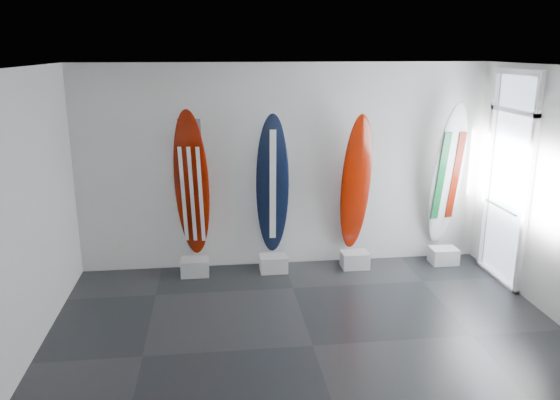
{
  "coord_description": "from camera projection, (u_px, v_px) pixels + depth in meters",
  "views": [
    {
      "loc": [
        -1.03,
        -5.42,
        3.19
      ],
      "look_at": [
        -0.2,
        1.4,
        1.3
      ],
      "focal_mm": 35.63,
      "sensor_mm": 36.0,
      "label": 1
    }
  ],
  "objects": [
    {
      "name": "surfboard_usa",
      "position": [
        192.0,
        185.0,
        7.83
      ],
      "size": [
        0.56,
        0.48,
        2.18
      ],
      "primitive_type": "ellipsoid",
      "rotation": [
        0.15,
        0.0,
        -0.18
      ],
      "color": "#771102",
      "rests_on": "display_block_usa"
    },
    {
      "name": "display_block_swiss",
      "position": [
        355.0,
        260.0,
        8.33
      ],
      "size": [
        0.4,
        0.3,
        0.24
      ],
      "primitive_type": "cube",
      "color": "silver",
      "rests_on": "floor"
    },
    {
      "name": "display_block_navy",
      "position": [
        273.0,
        263.0,
        8.19
      ],
      "size": [
        0.4,
        0.3,
        0.24
      ],
      "primitive_type": "cube",
      "color": "silver",
      "rests_on": "floor"
    },
    {
      "name": "surfboard_navy",
      "position": [
        272.0,
        185.0,
        7.97
      ],
      "size": [
        0.49,
        0.32,
        2.09
      ],
      "primitive_type": "ellipsoid",
      "rotation": [
        0.11,
        0.0,
        -0.05
      ],
      "color": "black",
      "rests_on": "display_block_navy"
    },
    {
      "name": "wall_outlet",
      "position": [
        119.0,
        248.0,
        8.15
      ],
      "size": [
        0.09,
        0.02,
        0.13
      ],
      "primitive_type": "cube",
      "color": "silver",
      "rests_on": "wall_back"
    },
    {
      "name": "wall_left",
      "position": [
        12.0,
        227.0,
        5.41
      ],
      "size": [
        0.0,
        5.0,
        5.0
      ],
      "primitive_type": "plane",
      "rotation": [
        1.57,
        0.0,
        1.57
      ],
      "color": "silver",
      "rests_on": "ground"
    },
    {
      "name": "wall_front",
      "position": [
        390.0,
        336.0,
        3.36
      ],
      "size": [
        6.0,
        0.0,
        6.0
      ],
      "primitive_type": "plane",
      "rotation": [
        -1.57,
        0.0,
        0.0
      ],
      "color": "silver",
      "rests_on": "ground"
    },
    {
      "name": "wall_back",
      "position": [
        284.0,
        167.0,
        8.15
      ],
      "size": [
        6.0,
        0.0,
        6.0
      ],
      "primitive_type": "plane",
      "rotation": [
        1.57,
        0.0,
        0.0
      ],
      "color": "silver",
      "rests_on": "ground"
    },
    {
      "name": "display_block_italy",
      "position": [
        443.0,
        256.0,
        8.49
      ],
      "size": [
        0.4,
        0.3,
        0.24
      ],
      "primitive_type": "cube",
      "color": "silver",
      "rests_on": "floor"
    },
    {
      "name": "surfboard_italy",
      "position": [
        447.0,
        176.0,
        8.26
      ],
      "size": [
        0.57,
        0.51,
        2.22
      ],
      "primitive_type": "ellipsoid",
      "rotation": [
        0.16,
        0.0,
        0.15
      ],
      "color": "white",
      "rests_on": "display_block_italy"
    },
    {
      "name": "ceiling",
      "position": [
        318.0,
        68.0,
        5.36
      ],
      "size": [
        6.0,
        6.0,
        0.0
      ],
      "primitive_type": "plane",
      "rotation": [
        3.14,
        0.0,
        0.0
      ],
      "color": "white",
      "rests_on": "wall_back"
    },
    {
      "name": "glass_door",
      "position": [
        508.0,
        181.0,
        7.61
      ],
      "size": [
        0.12,
        1.16,
        2.85
      ],
      "primitive_type": null,
      "color": "white",
      "rests_on": "floor"
    },
    {
      "name": "floor",
      "position": [
        313.0,
        346.0,
        6.15
      ],
      "size": [
        6.0,
        6.0,
        0.0
      ],
      "primitive_type": "plane",
      "color": "black",
      "rests_on": "ground"
    },
    {
      "name": "display_block_usa",
      "position": [
        195.0,
        267.0,
        8.05
      ],
      "size": [
        0.4,
        0.3,
        0.24
      ],
      "primitive_type": "cube",
      "color": "silver",
      "rests_on": "floor"
    },
    {
      "name": "surfboard_swiss",
      "position": [
        356.0,
        184.0,
        8.12
      ],
      "size": [
        0.53,
        0.42,
        2.07
      ],
      "primitive_type": "ellipsoid",
      "rotation": [
        0.12,
        0.0,
        0.2
      ],
      "color": "#771102",
      "rests_on": "display_block_swiss"
    }
  ]
}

